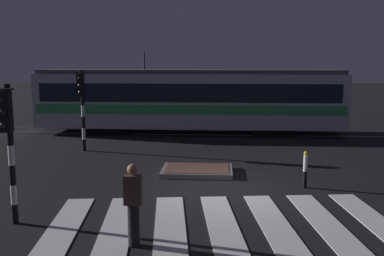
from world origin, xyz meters
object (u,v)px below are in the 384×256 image
object	(u,v)px
traffic_light_corner_near_left	(8,134)
pedestrian_waiting_at_kerb	(133,204)
tram	(190,99)
bollard_island_edge	(305,169)
traffic_light_corner_far_left	(82,98)

from	to	relation	value
traffic_light_corner_near_left	pedestrian_waiting_at_kerb	xyz separation A→B (m)	(2.98, -0.95, -1.25)
tram	pedestrian_waiting_at_kerb	world-z (taller)	tram
pedestrian_waiting_at_kerb	bollard_island_edge	size ratio (longest dim) A/B	1.54
bollard_island_edge	traffic_light_corner_near_left	bearing A→B (deg)	-154.71
traffic_light_corner_far_left	tram	xyz separation A→B (m)	(4.06, 4.90, -0.45)
tram	bollard_island_edge	distance (m)	10.54
traffic_light_corner_far_left	tram	size ratio (longest dim) A/B	0.21
traffic_light_corner_near_left	pedestrian_waiting_at_kerb	distance (m)	3.37
tram	pedestrian_waiting_at_kerb	xyz separation A→B (m)	(-0.17, -14.01, -0.87)
traffic_light_corner_far_left	traffic_light_corner_near_left	xyz separation A→B (m)	(0.92, -8.16, -0.07)
traffic_light_corner_near_left	tram	distance (m)	13.44
traffic_light_corner_far_left	bollard_island_edge	world-z (taller)	traffic_light_corner_far_left
traffic_light_corner_far_left	traffic_light_corner_near_left	size ratio (longest dim) A/B	1.03
tram	bollard_island_edge	size ratio (longest dim) A/B	14.10
traffic_light_corner_near_left	tram	xyz separation A→B (m)	(3.15, 13.06, -0.38)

